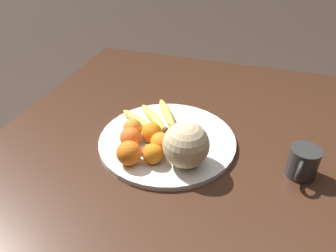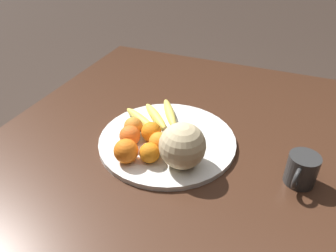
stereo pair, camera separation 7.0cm
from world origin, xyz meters
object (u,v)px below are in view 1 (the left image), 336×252
orange_top_small (161,142)px  fruit_bowl (168,140)px  orange_front_right (133,128)px  ceramic_mug (303,163)px  kitchen_table (160,173)px  orange_side_extra (151,133)px  melon (186,145)px  banana_bunch (154,117)px  orange_front_left (153,154)px  produce_tag (138,152)px  orange_mid_center (176,131)px  orange_back_right (129,153)px  orange_back_left (130,138)px

orange_top_small → fruit_bowl: bearing=178.3°
orange_front_right → ceramic_mug: size_ratio=0.52×
kitchen_table → orange_side_extra: orange_side_extra is taller
melon → orange_top_small: melon is taller
banana_bunch → orange_front_left: orange_front_left is taller
banana_bunch → produce_tag: size_ratio=2.56×
orange_mid_center → orange_top_small: 0.08m
melon → produce_tag: size_ratio=1.53×
orange_front_left → kitchen_table: bearing=174.1°
orange_top_small → kitchen_table: bearing=-3.9°
produce_tag → orange_front_left: bearing=95.3°
fruit_bowl → orange_top_small: orange_top_small is taller
orange_back_right → melon: bearing=107.1°
fruit_bowl → ceramic_mug: bearing=85.8°
orange_back_right → produce_tag: orange_back_right is taller
banana_bunch → melon: bearing=175.8°
banana_bunch → orange_side_extra: (0.11, 0.03, 0.02)m
melon → orange_side_extra: 0.16m
orange_side_extra → orange_front_right: bearing=-96.5°
orange_front_left → orange_top_small: (-0.06, 0.01, 0.00)m
banana_bunch → fruit_bowl: bearing=177.4°
orange_front_right → orange_top_small: orange_top_small is taller
orange_side_extra → ceramic_mug: bearing=89.7°
banana_bunch → ceramic_mug: size_ratio=1.90×
melon → ceramic_mug: bearing=102.2°
orange_back_left → orange_back_right: (0.07, 0.03, 0.00)m
produce_tag → orange_back_right: bearing=22.9°
orange_front_right → orange_top_small: size_ratio=0.98×
melon → orange_mid_center: melon is taller
orange_front_right → orange_back_left: orange_back_left is taller
orange_front_right → orange_front_left: bearing=45.9°
melon → orange_front_left: size_ratio=2.21×
kitchen_table → fruit_bowl: (-0.07, 0.00, 0.08)m
orange_back_left → orange_side_extra: size_ratio=1.02×
banana_bunch → orange_back_left: (0.16, -0.02, 0.02)m
kitchen_table → orange_back_left: 0.16m
fruit_bowl → orange_back_right: (0.15, -0.07, 0.04)m
produce_tag → orange_front_right: bearing=-117.8°
orange_back_right → banana_bunch: bearing=-178.2°
kitchen_table → orange_front_right: bearing=-115.4°
melon → orange_top_small: bearing=-111.3°
orange_back_right → kitchen_table: bearing=137.6°
orange_front_right → ceramic_mug: bearing=88.9°
produce_tag → orange_back_left: bearing=-93.7°
melon → produce_tag: melon is taller
orange_back_left → orange_top_small: orange_back_left is taller
fruit_bowl → orange_back_right: bearing=-25.6°
orange_front_left → melon: bearing=104.1°
orange_back_right → orange_side_extra: orange_back_right is taller
kitchen_table → orange_front_left: size_ratio=25.56×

